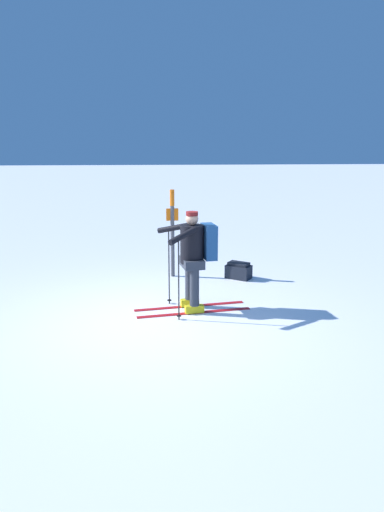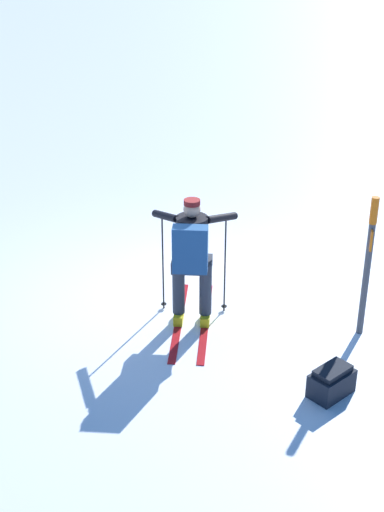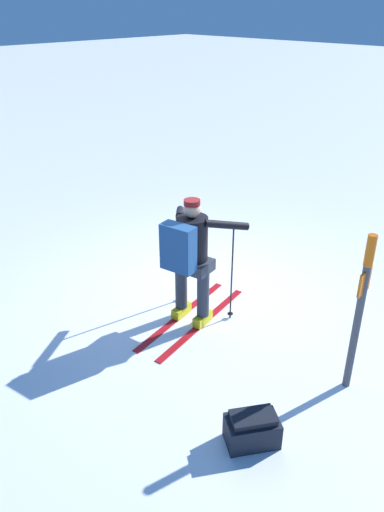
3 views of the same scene
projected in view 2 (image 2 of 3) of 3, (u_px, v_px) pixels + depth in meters
ground_plane at (176, 294)px, 9.36m from camera, size 80.00×80.00×0.00m
skier at (192, 254)px, 8.30m from camera, size 1.04×1.89×1.61m
dropped_backpack at (332, 382)px, 7.40m from camera, size 0.51×0.56×0.33m
trail_marker at (369, 255)px, 8.08m from camera, size 0.09×0.24×1.74m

